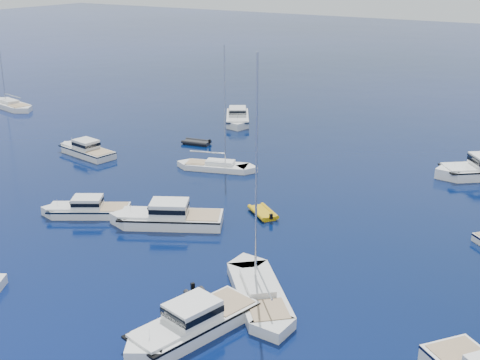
# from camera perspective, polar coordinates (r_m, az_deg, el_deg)

# --- Properties ---
(ground) EXTENTS (400.00, 400.00, 0.00)m
(ground) POSITION_cam_1_polar(r_m,az_deg,el_deg) (40.25, -17.77, -12.76)
(ground) COLOR navy
(ground) RESTS_ON ground
(motor_cruiser_near) EXTENTS (5.14, 10.14, 2.55)m
(motor_cruiser_near) POSITION_cam_1_polar(r_m,az_deg,el_deg) (38.25, -4.48, -13.61)
(motor_cruiser_near) COLOR white
(motor_cruiser_near) RESTS_ON ground
(motor_cruiser_left) EXTENTS (8.13, 6.35, 2.11)m
(motor_cruiser_left) POSITION_cam_1_polar(r_m,az_deg,el_deg) (55.62, -13.65, -3.09)
(motor_cruiser_left) COLOR white
(motor_cruiser_left) RESTS_ON ground
(motor_cruiser_centre) EXTENTS (10.25, 7.48, 2.63)m
(motor_cruiser_centre) POSITION_cam_1_polar(r_m,az_deg,el_deg) (52.52, -6.54, -4.02)
(motor_cruiser_centre) COLOR white
(motor_cruiser_centre) RESTS_ON ground
(motor_cruiser_far_l) EXTENTS (8.85, 3.97, 2.24)m
(motor_cruiser_far_l) POSITION_cam_1_polar(r_m,az_deg,el_deg) (72.45, -13.70, 2.23)
(motor_cruiser_far_l) COLOR silver
(motor_cruiser_far_l) RESTS_ON ground
(motor_cruiser_horizon) EXTENTS (7.64, 9.69, 2.52)m
(motor_cruiser_horizon) POSITION_cam_1_polar(r_m,az_deg,el_deg) (84.33, -0.23, 5.21)
(motor_cruiser_horizon) COLOR silver
(motor_cruiser_horizon) RESTS_ON ground
(sailboat_mid_r) EXTENTS (9.62, 10.07, 16.25)m
(sailboat_mid_r) POSITION_cam_1_polar(r_m,az_deg,el_deg) (41.57, 1.71, -10.62)
(sailboat_mid_r) COLOR silver
(sailboat_mid_r) RESTS_ON ground
(sailboat_centre) EXTENTS (9.33, 5.05, 13.30)m
(sailboat_centre) POSITION_cam_1_polar(r_m,az_deg,el_deg) (65.57, -2.09, 0.96)
(sailboat_centre) COLOR white
(sailboat_centre) RESTS_ON ground
(sailboat_far_l) EXTENTS (11.48, 5.07, 16.36)m
(sailboat_far_l) POSITION_cam_1_polar(r_m,az_deg,el_deg) (98.65, -20.00, 6.15)
(sailboat_far_l) COLOR white
(sailboat_far_l) RESTS_ON ground
(tender_yellow) EXTENTS (3.85, 3.55, 0.95)m
(tender_yellow) POSITION_cam_1_polar(r_m,az_deg,el_deg) (54.13, 2.08, -3.16)
(tender_yellow) COLOR #CB9C0B
(tender_yellow) RESTS_ON ground
(tender_grey_near) EXTENTS (3.32, 2.95, 0.95)m
(tender_grey_near) POSITION_cam_1_polar(r_m,az_deg,el_deg) (41.09, -3.53, -11.04)
(tender_grey_near) COLOR black
(tender_grey_near) RESTS_ON ground
(tender_grey_far) EXTENTS (3.71, 2.49, 0.95)m
(tender_grey_far) POSITION_cam_1_polar(r_m,az_deg,el_deg) (74.63, -3.95, 3.25)
(tender_grey_far) COLOR black
(tender_grey_far) RESTS_ON ground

